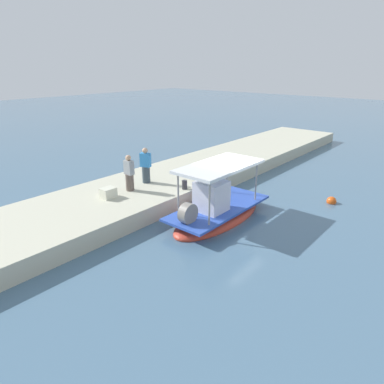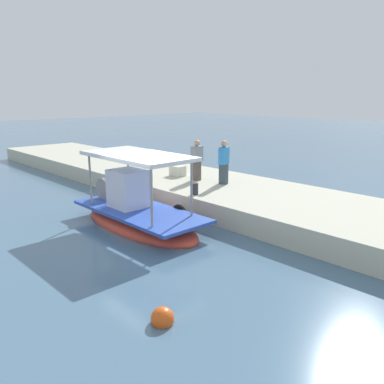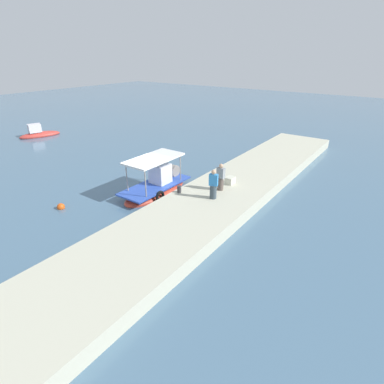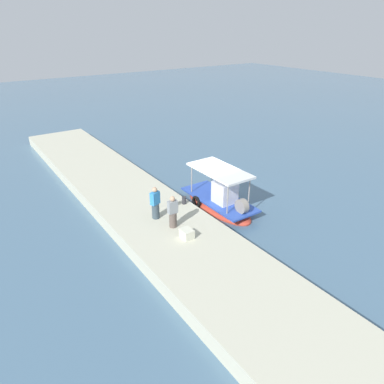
{
  "view_description": "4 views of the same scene",
  "coord_description": "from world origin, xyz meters",
  "px_view_note": "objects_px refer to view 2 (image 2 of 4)",
  "views": [
    {
      "loc": [
        11.49,
        7.58,
        6.14
      ],
      "look_at": [
        0.51,
        -1.76,
        0.75
      ],
      "focal_mm": 32.06,
      "sensor_mm": 36.0,
      "label": 1
    },
    {
      "loc": [
        -9.28,
        7.02,
        4.16
      ],
      "look_at": [
        0.62,
        -2.38,
        0.78
      ],
      "focal_mm": 36.71,
      "sensor_mm": 36.0,
      "label": 2
    },
    {
      "loc": [
        -12.56,
        -12.52,
        8.31
      ],
      "look_at": [
        0.8,
        -2.94,
        0.77
      ],
      "focal_mm": 28.67,
      "sensor_mm": 36.0,
      "label": 3
    },
    {
      "loc": [
        14.82,
        -11.71,
        9.7
      ],
      "look_at": [
        -0.08,
        -1.45,
        1.02
      ],
      "focal_mm": 32.89,
      "sensor_mm": 36.0,
      "label": 4
    }
  ],
  "objects_px": {
    "fisherman_by_crate": "(224,164)",
    "cargo_crate": "(178,171)",
    "main_fishing_boat": "(138,213)",
    "fisherman_near_bollard": "(197,162)",
    "marker_buoy": "(162,319)",
    "mooring_bollard": "(195,189)"
  },
  "relations": [
    {
      "from": "fisherman_by_crate",
      "to": "cargo_crate",
      "type": "xyz_separation_m",
      "value": [
        2.44,
        0.26,
        -0.56
      ]
    },
    {
      "from": "fisherman_by_crate",
      "to": "mooring_bollard",
      "type": "relative_size",
      "value": 4.14
    },
    {
      "from": "marker_buoy",
      "to": "fisherman_near_bollard",
      "type": "bearing_deg",
      "value": -48.13
    },
    {
      "from": "fisherman_near_bollard",
      "to": "marker_buoy",
      "type": "bearing_deg",
      "value": 131.87
    },
    {
      "from": "fisherman_by_crate",
      "to": "marker_buoy",
      "type": "height_order",
      "value": "fisherman_by_crate"
    },
    {
      "from": "main_fishing_boat",
      "to": "cargo_crate",
      "type": "height_order",
      "value": "main_fishing_boat"
    },
    {
      "from": "main_fishing_boat",
      "to": "fisherman_by_crate",
      "type": "distance_m",
      "value": 4.37
    },
    {
      "from": "fisherman_near_bollard",
      "to": "marker_buoy",
      "type": "height_order",
      "value": "fisherman_near_bollard"
    },
    {
      "from": "main_fishing_boat",
      "to": "fisherman_by_crate",
      "type": "relative_size",
      "value": 3.01
    },
    {
      "from": "marker_buoy",
      "to": "mooring_bollard",
      "type": "bearing_deg",
      "value": -48.94
    },
    {
      "from": "mooring_bollard",
      "to": "marker_buoy",
      "type": "bearing_deg",
      "value": 131.06
    },
    {
      "from": "main_fishing_boat",
      "to": "mooring_bollard",
      "type": "xyz_separation_m",
      "value": [
        -0.42,
        -2.18,
        0.52
      ]
    },
    {
      "from": "fisherman_near_bollard",
      "to": "cargo_crate",
      "type": "xyz_separation_m",
      "value": [
        1.2,
        -0.0,
        -0.53
      ]
    },
    {
      "from": "fisherman_by_crate",
      "to": "mooring_bollard",
      "type": "distance_m",
      "value": 2.18
    },
    {
      "from": "main_fishing_boat",
      "to": "marker_buoy",
      "type": "height_order",
      "value": "main_fishing_boat"
    },
    {
      "from": "fisherman_by_crate",
      "to": "mooring_bollard",
      "type": "xyz_separation_m",
      "value": [
        -0.49,
        2.05,
        -0.57
      ]
    },
    {
      "from": "mooring_bollard",
      "to": "fisherman_by_crate",
      "type": "bearing_deg",
      "value": -76.54
    },
    {
      "from": "mooring_bollard",
      "to": "main_fishing_boat",
      "type": "bearing_deg",
      "value": 79.09
    },
    {
      "from": "fisherman_near_bollard",
      "to": "mooring_bollard",
      "type": "xyz_separation_m",
      "value": [
        -1.73,
        1.78,
        -0.54
      ]
    },
    {
      "from": "fisherman_near_bollard",
      "to": "mooring_bollard",
      "type": "relative_size",
      "value": 3.99
    },
    {
      "from": "fisherman_near_bollard",
      "to": "mooring_bollard",
      "type": "distance_m",
      "value": 2.54
    },
    {
      "from": "mooring_bollard",
      "to": "marker_buoy",
      "type": "xyz_separation_m",
      "value": [
        -4.54,
        5.21,
        -0.85
      ]
    }
  ]
}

